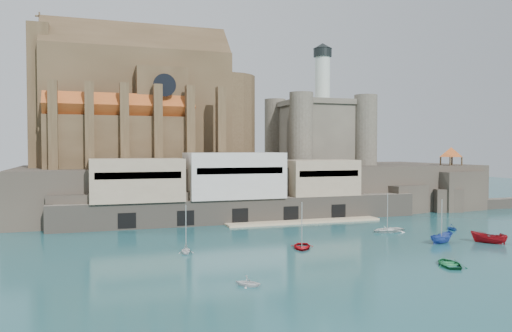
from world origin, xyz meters
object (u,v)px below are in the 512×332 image
object	(u,v)px
church	(147,110)
castle_keep	(319,130)
boat_2	(441,243)
pavilion	(451,153)
boat_1	(248,286)
boat_0	(302,248)

from	to	relation	value
church	castle_keep	xyz separation A→B (m)	(40.21, -0.78, -3.81)
boat_2	castle_keep	bearing A→B (deg)	-23.09
pavilion	castle_keep	bearing A→B (deg)	149.82
boat_1	boat_2	xyz separation A→B (m)	(33.75, 12.72, 0.00)
boat_0	boat_1	xyz separation A→B (m)	(-12.86, -15.73, 0.00)
pavilion	boat_0	bearing A→B (deg)	-149.11
castle_keep	boat_0	bearing A→B (deg)	-118.31
church	pavilion	distance (m)	68.65
church	pavilion	size ratio (longest dim) A/B	7.34
boat_0	boat_2	bearing A→B (deg)	16.30
pavilion	boat_2	xyz separation A→B (m)	(-29.34, -33.06, -12.73)
boat_1	boat_2	size ratio (longest dim) A/B	0.56
boat_0	boat_1	distance (m)	20.31
castle_keep	boat_2	bearing A→B (deg)	-94.06
boat_0	boat_2	world-z (taller)	boat_0
castle_keep	boat_2	size ratio (longest dim) A/B	6.14
pavilion	church	bearing A→B (deg)	166.52
boat_0	boat_1	bearing A→B (deg)	-104.76
church	boat_2	xyz separation A→B (m)	(36.79, -48.91, -22.13)
castle_keep	pavilion	xyz separation A→B (m)	(25.92, -15.08, -5.59)
boat_0	boat_1	size ratio (longest dim) A/B	1.85
boat_0	pavilion	bearing A→B (deg)	55.39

